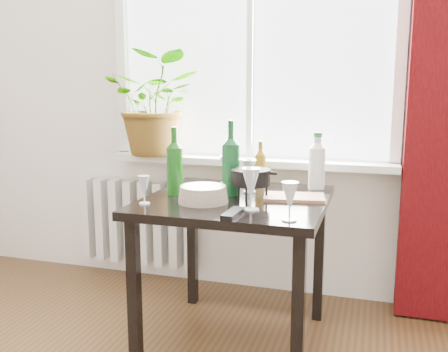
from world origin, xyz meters
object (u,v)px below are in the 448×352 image
(wineglass_front_right, at_px, (251,189))
(wineglass_back_left, at_px, (226,169))
(plate_stack, at_px, (203,194))
(tv_remote, at_px, (233,213))
(wine_bottle_left, at_px, (175,160))
(cleaning_bottle, at_px, (317,160))
(wineglass_back_center, at_px, (249,176))
(fondue_pot, at_px, (251,184))
(cutting_board, at_px, (294,197))
(wineglass_front_left, at_px, (144,190))
(radiator, at_px, (138,222))
(wine_bottle_right, at_px, (231,157))
(bottle_amber, at_px, (260,163))
(potted_plant, at_px, (156,104))
(wineglass_far_right, at_px, (290,201))
(table, at_px, (236,216))

(wineglass_front_right, height_order, wineglass_back_left, wineglass_front_right)
(plate_stack, bearing_deg, tv_remote, -43.34)
(wine_bottle_left, distance_m, cleaning_bottle, 0.73)
(cleaning_bottle, relative_size, wineglass_back_center, 1.77)
(fondue_pot, height_order, cutting_board, fondue_pot)
(tv_remote, bearing_deg, cutting_board, 65.87)
(wineglass_front_left, bearing_deg, wineglass_front_right, 3.91)
(radiator, distance_m, cutting_board, 1.31)
(radiator, bearing_deg, wine_bottle_right, -35.54)
(bottle_amber, distance_m, cleaning_bottle, 0.30)
(radiator, relative_size, potted_plant, 1.28)
(radiator, xyz_separation_m, wineglass_back_center, (0.88, -0.49, 0.44))
(wineglass_far_right, distance_m, wineglass_back_left, 0.81)
(wineglass_front_left, bearing_deg, radiator, 119.16)
(potted_plant, xyz_separation_m, wineglass_far_right, (0.98, -0.90, -0.34))
(cleaning_bottle, relative_size, tv_remote, 1.73)
(wine_bottle_left, height_order, plate_stack, wine_bottle_left)
(radiator, relative_size, fondue_pot, 3.77)
(potted_plant, bearing_deg, table, -40.24)
(radiator, bearing_deg, bottle_amber, -18.42)
(wineglass_back_center, distance_m, wineglass_back_left, 0.26)
(wine_bottle_right, relative_size, wineglass_front_left, 2.81)
(potted_plant, relative_size, wine_bottle_right, 1.69)
(wineglass_front_right, relative_size, plate_stack, 0.82)
(tv_remote, bearing_deg, potted_plant, 132.47)
(table, xyz_separation_m, plate_stack, (-0.12, -0.14, 0.13))
(cleaning_bottle, bearing_deg, wineglass_back_center, -148.21)
(wine_bottle_right, xyz_separation_m, cutting_board, (0.31, 0.00, -0.18))
(table, bearing_deg, wineglass_front_right, -59.82)
(wineglass_back_center, height_order, wineglass_front_left, wineglass_back_center)
(wine_bottle_right, relative_size, cleaning_bottle, 1.25)
(cutting_board, bearing_deg, wineglass_back_left, 147.29)
(wineglass_back_left, xyz_separation_m, cutting_board, (0.42, -0.27, -0.07))
(wineglass_back_center, relative_size, wineglass_front_left, 1.27)
(bottle_amber, bearing_deg, potted_plant, 161.96)
(wine_bottle_left, bearing_deg, fondue_pot, -0.08)
(wineglass_front_left, xyz_separation_m, fondue_pot, (0.43, 0.24, 0.01))
(radiator, xyz_separation_m, table, (0.85, -0.63, 0.27))
(fondue_pot, bearing_deg, wineglass_back_left, 144.87)
(wineglass_front_right, distance_m, cutting_board, 0.32)
(plate_stack, xyz_separation_m, fondue_pot, (0.19, 0.12, 0.04))
(table, bearing_deg, wine_bottle_right, 128.54)
(wine_bottle_right, height_order, wineglass_front_right, wine_bottle_right)
(wine_bottle_left, relative_size, tv_remote, 1.97)
(table, xyz_separation_m, fondue_pot, (0.08, -0.02, 0.16))
(wineglass_far_right, distance_m, tv_remote, 0.25)
(cleaning_bottle, height_order, plate_stack, cleaning_bottle)
(radiator, height_order, plate_stack, plate_stack)
(bottle_amber, relative_size, wineglass_front_right, 1.28)
(cutting_board, bearing_deg, wine_bottle_right, -179.40)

